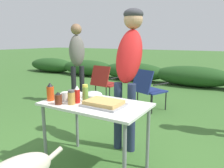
# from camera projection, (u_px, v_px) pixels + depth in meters

# --- Properties ---
(ground_plane) EXTENTS (60.00, 60.00, 0.00)m
(ground_plane) POSITION_uv_depth(u_px,v_px,m) (96.00, 167.00, 2.43)
(ground_plane) COLOR #3D6B2D
(shrub_hedge) EXTENTS (14.40, 0.90, 0.61)m
(shrub_hedge) POSITION_uv_depth(u_px,v_px,m) (192.00, 76.00, 6.68)
(shrub_hedge) COLOR #234C1E
(shrub_hedge) RESTS_ON ground
(folding_table) EXTENTS (1.10, 0.64, 0.74)m
(folding_table) POSITION_uv_depth(u_px,v_px,m) (95.00, 110.00, 2.30)
(folding_table) COLOR silver
(folding_table) RESTS_ON ground
(food_tray) EXTENTS (0.40, 0.29, 0.06)m
(food_tray) POSITION_uv_depth(u_px,v_px,m) (104.00, 103.00, 2.18)
(food_tray) COLOR #9E9EA3
(food_tray) RESTS_ON folding_table
(plate_stack) EXTENTS (0.26, 0.26, 0.05)m
(plate_stack) POSITION_uv_depth(u_px,v_px,m) (71.00, 95.00, 2.51)
(plate_stack) COLOR white
(plate_stack) RESTS_ON folding_table
(mixing_bowl) EXTENTS (0.21, 0.21, 0.07)m
(mixing_bowl) POSITION_uv_depth(u_px,v_px,m) (93.00, 95.00, 2.48)
(mixing_bowl) COLOR silver
(mixing_bowl) RESTS_ON folding_table
(paper_cup_stack) EXTENTS (0.08, 0.08, 0.10)m
(paper_cup_stack) POSITION_uv_depth(u_px,v_px,m) (65.00, 97.00, 2.34)
(paper_cup_stack) COLOR white
(paper_cup_stack) RESTS_ON folding_table
(spice_jar) EXTENTS (0.08, 0.08, 0.15)m
(spice_jar) POSITION_uv_depth(u_px,v_px,m) (71.00, 97.00, 2.23)
(spice_jar) COLOR #B2893D
(spice_jar) RESTS_ON folding_table
(relish_jar) EXTENTS (0.06, 0.06, 0.18)m
(relish_jar) POSITION_uv_depth(u_px,v_px,m) (85.00, 93.00, 2.35)
(relish_jar) COLOR olive
(relish_jar) RESTS_ON folding_table
(ketchup_bottle) EXTENTS (0.06, 0.06, 0.18)m
(ketchup_bottle) POSITION_uv_depth(u_px,v_px,m) (77.00, 95.00, 2.27)
(ketchup_bottle) COLOR red
(ketchup_bottle) RESTS_ON folding_table
(bbq_sauce_bottle) EXTENTS (0.08, 0.08, 0.13)m
(bbq_sauce_bottle) POSITION_uv_depth(u_px,v_px,m) (58.00, 98.00, 2.23)
(bbq_sauce_bottle) COLOR #562314
(bbq_sauce_bottle) RESTS_ON folding_table
(hot_sauce_bottle) EXTENTS (0.08, 0.08, 0.20)m
(hot_sauce_bottle) POSITION_uv_depth(u_px,v_px,m) (50.00, 92.00, 2.37)
(hot_sauce_bottle) COLOR #CC4214
(hot_sauce_bottle) RESTS_ON folding_table
(standing_person_in_dark_puffer) EXTENTS (0.37, 0.51, 1.78)m
(standing_person_in_dark_puffer) POSITION_uv_depth(u_px,v_px,m) (129.00, 59.00, 2.73)
(standing_person_in_dark_puffer) COLOR #232D4C
(standing_person_in_dark_puffer) RESTS_ON ground
(standing_person_in_gray_fleece) EXTENTS (0.39, 0.42, 1.73)m
(standing_person_in_gray_fleece) POSITION_uv_depth(u_px,v_px,m) (77.00, 56.00, 4.69)
(standing_person_in_gray_fleece) COLOR black
(standing_person_in_gray_fleece) RESTS_ON ground
(camp_chair_green_behind_table) EXTENTS (0.52, 0.63, 0.83)m
(camp_chair_green_behind_table) POSITION_uv_depth(u_px,v_px,m) (105.00, 81.00, 4.96)
(camp_chair_green_behind_table) COLOR maroon
(camp_chair_green_behind_table) RESTS_ON ground
(camp_chair_near_hedge) EXTENTS (0.65, 0.72, 0.83)m
(camp_chair_near_hedge) POSITION_uv_depth(u_px,v_px,m) (148.00, 88.00, 4.31)
(camp_chair_near_hedge) COLOR navy
(camp_chair_near_hedge) RESTS_ON ground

